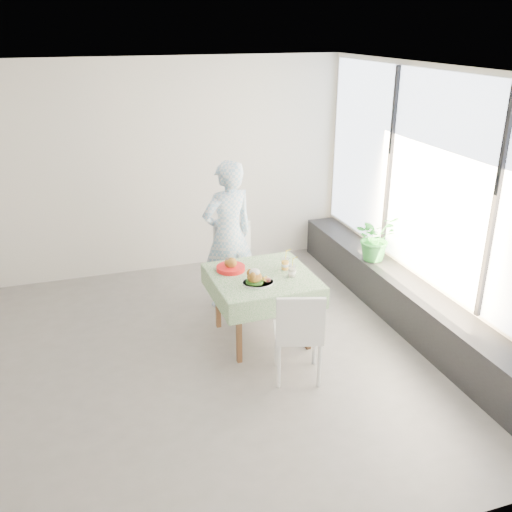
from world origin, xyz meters
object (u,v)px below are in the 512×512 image
object	(u,v)px
diner	(228,235)
main_dish	(256,279)
potted_plant	(375,237)
chair_near	(297,350)
chair_far	(239,282)
juice_cup_orange	(285,264)
cafe_table	(262,299)

from	to	relation	value
diner	main_dish	bearing A→B (deg)	75.19
potted_plant	chair_near	bearing A→B (deg)	-139.20
chair_near	diner	xyz separation A→B (m)	(-0.20, 1.68, 0.60)
chair_near	main_dish	world-z (taller)	chair_near
chair_far	potted_plant	world-z (taller)	potted_plant
diner	juice_cup_orange	xyz separation A→B (m)	(0.40, -0.82, -0.08)
cafe_table	chair_far	world-z (taller)	chair_far
main_dish	potted_plant	distance (m)	1.88
diner	main_dish	distance (m)	1.07
cafe_table	chair_far	bearing A→B (deg)	90.67
cafe_table	chair_far	size ratio (longest dim) A/B	1.07
cafe_table	potted_plant	world-z (taller)	potted_plant
potted_plant	chair_far	bearing A→B (deg)	170.33
chair_far	chair_near	bearing A→B (deg)	-86.70
juice_cup_orange	potted_plant	bearing A→B (deg)	19.06
main_dish	potted_plant	size ratio (longest dim) A/B	0.58
cafe_table	potted_plant	xyz separation A→B (m)	(1.62, 0.53, 0.32)
chair_far	main_dish	size ratio (longest dim) A/B	3.01
main_dish	juice_cup_orange	xyz separation A→B (m)	(0.41, 0.25, 0.00)
juice_cup_orange	chair_near	bearing A→B (deg)	-102.87
chair_far	diner	bearing A→B (deg)	144.82
juice_cup_orange	chair_far	bearing A→B (deg)	111.38
chair_far	chair_near	world-z (taller)	chair_far
juice_cup_orange	potted_plant	size ratio (longest dim) A/B	0.46
chair_near	potted_plant	bearing A→B (deg)	40.80
chair_far	juice_cup_orange	world-z (taller)	juice_cup_orange
chair_near	main_dish	xyz separation A→B (m)	(-0.21, 0.62, 0.51)
cafe_table	chair_far	xyz separation A→B (m)	(-0.01, 0.80, -0.16)
diner	main_dish	size ratio (longest dim) A/B	5.42
cafe_table	main_dish	world-z (taller)	main_dish
main_dish	diner	bearing A→B (deg)	89.48
cafe_table	diner	world-z (taller)	diner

